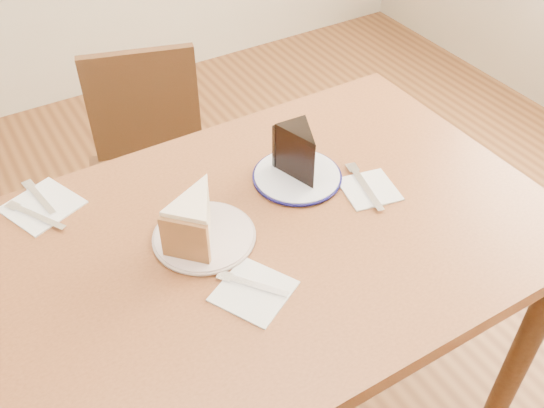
% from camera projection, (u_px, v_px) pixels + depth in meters
% --- Properties ---
extents(table, '(1.20, 0.80, 0.75)m').
position_uv_depth(table, '(269.00, 263.00, 1.33)').
color(table, '#572D17').
rests_on(table, ground).
extents(chair_far, '(0.49, 0.49, 0.80)m').
position_uv_depth(chair_far, '(155.00, 174.00, 1.88)').
color(chair_far, '#341D0F').
rests_on(chair_far, ground).
extents(plate_cream, '(0.20, 0.20, 0.01)m').
position_uv_depth(plate_cream, '(204.00, 237.00, 1.24)').
color(plate_cream, silver).
rests_on(plate_cream, table).
extents(plate_navy, '(0.20, 0.20, 0.01)m').
position_uv_depth(plate_navy, '(297.00, 177.00, 1.38)').
color(plate_navy, white).
rests_on(plate_navy, table).
extents(carrot_cake, '(0.16, 0.16, 0.09)m').
position_uv_depth(carrot_cake, '(198.00, 217.00, 1.20)').
color(carrot_cake, beige).
rests_on(carrot_cake, plate_cream).
extents(chocolate_cake, '(0.08, 0.11, 0.11)m').
position_uv_depth(chocolate_cake, '(302.00, 156.00, 1.34)').
color(chocolate_cake, black).
rests_on(chocolate_cake, plate_navy).
extents(napkin_cream, '(0.17, 0.17, 0.00)m').
position_uv_depth(napkin_cream, '(254.00, 291.00, 1.14)').
color(napkin_cream, white).
rests_on(napkin_cream, table).
extents(napkin_navy, '(0.14, 0.14, 0.00)m').
position_uv_depth(napkin_navy, '(369.00, 189.00, 1.36)').
color(napkin_navy, white).
rests_on(napkin_navy, table).
extents(napkin_spare, '(0.18, 0.18, 0.00)m').
position_uv_depth(napkin_spare, '(42.00, 206.00, 1.31)').
color(napkin_spare, white).
rests_on(napkin_spare, table).
extents(fork_cream, '(0.10, 0.12, 0.00)m').
position_uv_depth(fork_cream, '(253.00, 284.00, 1.14)').
color(fork_cream, silver).
rests_on(fork_cream, napkin_cream).
extents(knife_navy, '(0.05, 0.17, 0.00)m').
position_uv_depth(knife_navy, '(365.00, 187.00, 1.36)').
color(knife_navy, silver).
rests_on(knife_navy, napkin_navy).
extents(fork_spare, '(0.04, 0.14, 0.00)m').
position_uv_depth(fork_spare, '(40.00, 197.00, 1.33)').
color(fork_spare, silver).
rests_on(fork_spare, napkin_spare).
extents(knife_spare, '(0.09, 0.14, 0.00)m').
position_uv_depth(knife_spare, '(36.00, 216.00, 1.28)').
color(knife_spare, silver).
rests_on(knife_spare, napkin_spare).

